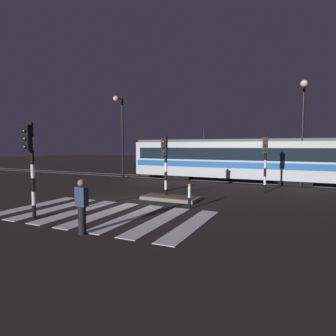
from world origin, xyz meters
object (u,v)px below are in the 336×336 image
traffic_light_kerb_mid_left (30,156)px  street_lamp_trackside_right (303,121)px  bollard_island_edge (189,196)px  pedestrian_waiting_at_kerb (82,206)px  tram (234,159)px  street_lamp_trackside_left (121,127)px  traffic_light_median_centre (165,157)px  traffic_light_corner_far_right (265,155)px

traffic_light_kerb_mid_left → street_lamp_trackside_right: 16.33m
street_lamp_trackside_right → bollard_island_edge: street_lamp_trackside_right is taller
pedestrian_waiting_at_kerb → bollard_island_edge: pedestrian_waiting_at_kerb is taller
tram → bollard_island_edge: size_ratio=14.63×
street_lamp_trackside_right → bollard_island_edge: size_ratio=6.18×
street_lamp_trackside_right → street_lamp_trackside_left: 14.00m
street_lamp_trackside_right → traffic_light_median_centre: bearing=-129.8°
street_lamp_trackside_right → pedestrian_waiting_at_kerb: bearing=-112.7°
traffic_light_corner_far_right → pedestrian_waiting_at_kerb: size_ratio=1.97×
traffic_light_kerb_mid_left → bollard_island_edge: (4.69, 4.11, -1.81)m
traffic_light_corner_far_right → traffic_light_median_centre: bearing=-137.9°
traffic_light_median_centre → bollard_island_edge: 3.21m
street_lamp_trackside_right → pedestrian_waiting_at_kerb: 15.75m
traffic_light_corner_far_right → traffic_light_kerb_mid_left: bearing=-125.3°
street_lamp_trackside_left → pedestrian_waiting_at_kerb: size_ratio=4.00×
traffic_light_kerb_mid_left → street_lamp_trackside_left: 14.18m
traffic_light_kerb_mid_left → street_lamp_trackside_left: size_ratio=0.52×
traffic_light_median_centre → traffic_light_corner_far_right: bearing=42.1°
traffic_light_median_centre → street_lamp_trackside_left: (-7.68, 7.14, 2.21)m
traffic_light_kerb_mid_left → pedestrian_waiting_at_kerb: traffic_light_kerb_mid_left is taller
pedestrian_waiting_at_kerb → bollard_island_edge: 5.06m
street_lamp_trackside_left → traffic_light_corner_far_right: bearing=-14.4°
tram → bollard_island_edge: tram is taller
tram → bollard_island_edge: (0.54, -10.73, -1.19)m
traffic_light_corner_far_right → bollard_island_edge: size_ratio=3.04×
street_lamp_trackside_left → bollard_island_edge: 13.80m
street_lamp_trackside_left → tram: (9.22, 1.75, -2.62)m
traffic_light_kerb_mid_left → street_lamp_trackside_right: size_ratio=0.52×
traffic_light_corner_far_right → bollard_island_edge: bearing=-112.0°
traffic_light_median_centre → pedestrian_waiting_at_kerb: size_ratio=1.92×
traffic_light_kerb_mid_left → traffic_light_median_centre: bearing=66.3°
traffic_light_median_centre → street_lamp_trackside_right: 10.10m
traffic_light_corner_far_right → street_lamp_trackside_right: street_lamp_trackside_right is taller
traffic_light_corner_far_right → street_lamp_trackside_right: bearing=62.3°
traffic_light_median_centre → pedestrian_waiting_at_kerb: bearing=-86.8°
street_lamp_trackside_left → traffic_light_kerb_mid_left: bearing=-68.9°
traffic_light_corner_far_right → traffic_light_kerb_mid_left: 12.23m
traffic_light_corner_far_right → traffic_light_median_centre: (-4.45, -4.02, -0.06)m
traffic_light_median_centre → bollard_island_edge: traffic_light_median_centre is taller
traffic_light_kerb_mid_left → street_lamp_trackside_left: street_lamp_trackside_left is taller
pedestrian_waiting_at_kerb → traffic_light_median_centre: bearing=93.2°
traffic_light_kerb_mid_left → street_lamp_trackside_right: (8.93, 13.52, 2.01)m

